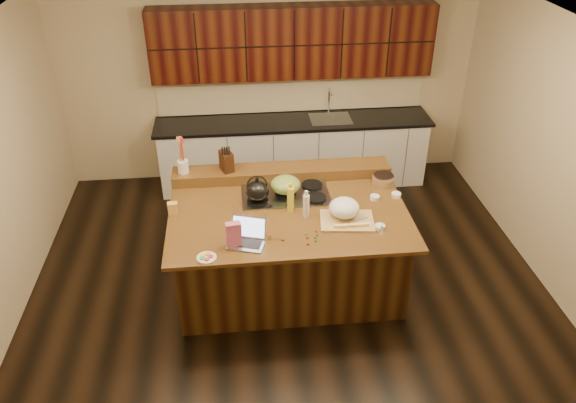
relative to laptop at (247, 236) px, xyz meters
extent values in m
cube|color=black|center=(0.43, 0.48, -0.99)|extent=(5.50, 5.00, 0.01)
cube|color=silver|center=(0.43, 0.48, 1.72)|extent=(5.50, 5.00, 0.01)
cube|color=tan|center=(0.43, 2.99, 0.37)|extent=(5.50, 0.01, 2.70)
cube|color=tan|center=(0.43, -2.02, 0.37)|extent=(5.50, 0.01, 2.70)
cube|color=tan|center=(3.19, 0.48, 0.37)|extent=(0.01, 5.00, 2.70)
cube|color=black|center=(0.43, 0.48, -0.54)|extent=(2.22, 1.42, 0.88)
cube|color=#301F0A|center=(0.43, 0.48, -0.08)|extent=(2.40, 1.60, 0.04)
cube|color=#301F0A|center=(0.43, 1.18, 0.00)|extent=(2.40, 0.30, 0.12)
cube|color=gray|center=(0.43, 0.78, -0.06)|extent=(0.92, 0.52, 0.02)
cylinder|color=black|center=(0.13, 0.91, -0.03)|extent=(0.22, 0.22, 0.03)
cylinder|color=black|center=(0.73, 0.91, -0.03)|extent=(0.22, 0.22, 0.03)
cylinder|color=black|center=(0.13, 0.65, -0.03)|extent=(0.22, 0.22, 0.03)
cylinder|color=black|center=(0.73, 0.65, -0.03)|extent=(0.22, 0.22, 0.03)
cylinder|color=black|center=(0.43, 0.78, -0.03)|extent=(0.22, 0.22, 0.03)
cube|color=silver|center=(0.73, 2.65, -0.53)|extent=(3.60, 0.62, 0.90)
cube|color=black|center=(0.73, 2.65, -0.06)|extent=(3.70, 0.66, 0.04)
cube|color=gray|center=(1.23, 2.65, -0.05)|extent=(0.55, 0.42, 0.01)
cylinder|color=gray|center=(1.23, 2.83, 0.14)|extent=(0.02, 0.02, 0.36)
cube|color=black|center=(0.73, 2.80, 0.97)|extent=(3.60, 0.34, 0.90)
cube|color=tan|center=(0.73, 2.96, 0.22)|extent=(3.60, 0.03, 0.50)
ellipsoid|color=black|center=(0.13, 0.65, 0.09)|extent=(0.27, 0.27, 0.21)
ellipsoid|color=olive|center=(0.43, 0.78, 0.07)|extent=(0.35, 0.35, 0.17)
cube|color=#B7B7BC|center=(-0.02, -0.05, -0.05)|extent=(0.39, 0.32, 0.02)
cube|color=black|center=(-0.02, -0.05, -0.04)|extent=(0.31, 0.21, 0.00)
cube|color=#B7B7BC|center=(0.02, 0.06, 0.06)|extent=(0.34, 0.17, 0.21)
cube|color=silver|center=(0.02, 0.05, 0.06)|extent=(0.30, 0.14, 0.18)
cylinder|color=yellow|center=(0.45, 0.48, 0.07)|extent=(0.08, 0.08, 0.27)
cylinder|color=silver|center=(0.59, 0.35, 0.06)|extent=(0.07, 0.07, 0.25)
cube|color=tan|center=(0.98, 0.22, -0.05)|extent=(0.56, 0.44, 0.02)
ellipsoid|color=white|center=(0.96, 0.30, 0.05)|extent=(0.30, 0.30, 0.19)
cube|color=#EDD872|center=(0.89, 0.10, -0.02)|extent=(0.11, 0.03, 0.03)
cube|color=#EDD872|center=(1.00, 0.10, -0.02)|extent=(0.11, 0.03, 0.03)
cube|color=#EDD872|center=(1.11, 0.10, -0.02)|extent=(0.11, 0.03, 0.03)
cylinder|color=gray|center=(1.09, 0.21, -0.03)|extent=(0.20, 0.08, 0.01)
cylinder|color=white|center=(1.27, 0.07, -0.04)|extent=(0.12, 0.12, 0.04)
cylinder|color=white|center=(1.58, 0.63, -0.04)|extent=(0.12, 0.12, 0.04)
cylinder|color=white|center=(1.35, 0.60, -0.04)|extent=(0.11, 0.11, 0.04)
cylinder|color=#996B3F|center=(1.51, 0.91, -0.02)|extent=(0.27, 0.27, 0.09)
cone|color=silver|center=(1.28, 0.03, -0.03)|extent=(0.09, 0.09, 0.07)
cube|color=#C25B84|center=(-0.13, -0.06, 0.07)|extent=(0.15, 0.10, 0.25)
cylinder|color=white|center=(-0.38, -0.21, -0.06)|extent=(0.22, 0.22, 0.01)
cube|color=gold|center=(-0.72, 0.54, 0.00)|extent=(0.10, 0.07, 0.13)
cylinder|color=white|center=(-0.64, 1.18, 0.13)|extent=(0.15, 0.15, 0.14)
cube|color=black|center=(-0.17, 1.18, 0.17)|extent=(0.17, 0.21, 0.22)
ellipsoid|color=red|center=(0.55, -0.11, -0.05)|extent=(0.02, 0.02, 0.02)
ellipsoid|color=#198C26|center=(0.63, -0.07, -0.05)|extent=(0.02, 0.02, 0.02)
ellipsoid|color=red|center=(0.21, 0.05, -0.05)|extent=(0.02, 0.02, 0.02)
ellipsoid|color=#198C26|center=(0.55, 0.05, -0.05)|extent=(0.02, 0.02, 0.02)
ellipsoid|color=red|center=(0.66, 0.08, -0.05)|extent=(0.02, 0.02, 0.02)
ellipsoid|color=#198C26|center=(0.63, -0.01, -0.05)|extent=(0.02, 0.02, 0.02)
ellipsoid|color=red|center=(0.33, -0.02, -0.05)|extent=(0.02, 0.02, 0.02)
ellipsoid|color=#198C26|center=(0.21, 0.02, -0.05)|extent=(0.02, 0.02, 0.02)
ellipsoid|color=red|center=(0.56, -0.01, -0.05)|extent=(0.02, 0.02, 0.02)
ellipsoid|color=#198C26|center=(0.66, 0.02, -0.05)|extent=(0.02, 0.02, 0.02)
camera|label=1|loc=(-0.07, -4.23, 3.02)|focal=35.00mm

